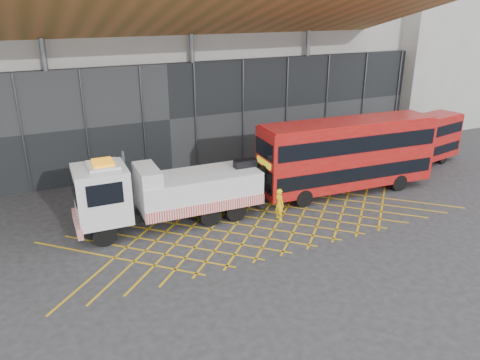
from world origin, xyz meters
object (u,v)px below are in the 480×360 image
worker (279,204)px  recovery_truck (164,192)px  bus_second (415,141)px  bus_towed (347,153)px

worker → recovery_truck: bearing=64.6°
recovery_truck → bus_second: bearing=5.7°
bus_second → recovery_truck: bearing=173.3°
bus_towed → worker: bus_towed is taller
worker → bus_second: bearing=-80.8°
recovery_truck → bus_second: size_ratio=1.29×
bus_towed → worker: 6.74m
recovery_truck → bus_towed: size_ratio=1.01×
bus_second → worker: (-14.09, -3.57, -1.16)m
bus_towed → bus_second: size_ratio=1.27×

